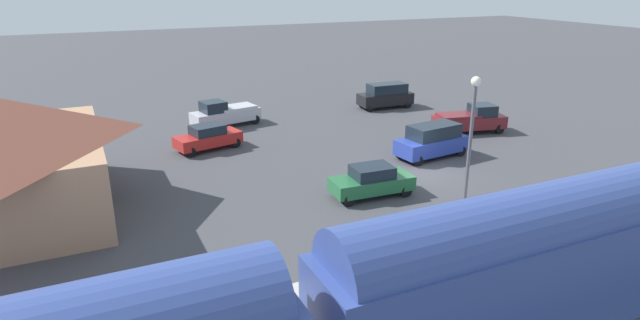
{
  "coord_description": "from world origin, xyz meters",
  "views": [
    {
      "loc": [
        -24.82,
        18.63,
        11.47
      ],
      "look_at": [
        2.33,
        5.99,
        1.0
      ],
      "focal_mm": 29.81,
      "sensor_mm": 36.0,
      "label": 1
    }
  ],
  "objects_px": {
    "suv_blue": "(432,141)",
    "pickup_maroon": "(471,119)",
    "suv_black": "(386,95)",
    "sedan_red": "(208,137)",
    "sedan_green": "(372,181)",
    "pedestrian_waiting_far": "(581,218)",
    "pickup_silver": "(224,114)",
    "station_building": "(11,155)",
    "light_pole_near_platform": "(471,137)"
  },
  "relations": [
    {
      "from": "pickup_silver",
      "to": "sedan_red",
      "type": "bearing_deg",
      "value": 153.92
    },
    {
      "from": "station_building",
      "to": "pickup_maroon",
      "type": "distance_m",
      "value": 30.54
    },
    {
      "from": "light_pole_near_platform",
      "to": "sedan_green",
      "type": "bearing_deg",
      "value": 16.99
    },
    {
      "from": "station_building",
      "to": "light_pole_near_platform",
      "type": "xyz_separation_m",
      "value": [
        -11.2,
        -18.95,
        1.59
      ]
    },
    {
      "from": "station_building",
      "to": "pickup_silver",
      "type": "xyz_separation_m",
      "value": [
        11.64,
        -13.8,
        -2.05
      ]
    },
    {
      "from": "station_building",
      "to": "light_pole_near_platform",
      "type": "height_order",
      "value": "light_pole_near_platform"
    },
    {
      "from": "sedan_green",
      "to": "suv_blue",
      "type": "distance_m",
      "value": 8.01
    },
    {
      "from": "sedan_green",
      "to": "pickup_maroon",
      "type": "height_order",
      "value": "pickup_maroon"
    },
    {
      "from": "pedestrian_waiting_far",
      "to": "pickup_silver",
      "type": "bearing_deg",
      "value": 19.32
    },
    {
      "from": "pedestrian_waiting_far",
      "to": "light_pole_near_platform",
      "type": "distance_m",
      "value": 6.07
    },
    {
      "from": "suv_blue",
      "to": "pedestrian_waiting_far",
      "type": "bearing_deg",
      "value": 174.22
    },
    {
      "from": "sedan_red",
      "to": "sedan_green",
      "type": "xyz_separation_m",
      "value": [
        -11.9,
        -6.1,
        0.0
      ]
    },
    {
      "from": "pickup_silver",
      "to": "light_pole_near_platform",
      "type": "xyz_separation_m",
      "value": [
        -22.84,
        -5.16,
        3.65
      ]
    },
    {
      "from": "pedestrian_waiting_far",
      "to": "suv_blue",
      "type": "xyz_separation_m",
      "value": [
        12.69,
        -1.29,
        -0.13
      ]
    },
    {
      "from": "sedan_red",
      "to": "sedan_green",
      "type": "bearing_deg",
      "value": -152.86
    },
    {
      "from": "pickup_maroon",
      "to": "suv_blue",
      "type": "bearing_deg",
      "value": 120.04
    },
    {
      "from": "pedestrian_waiting_far",
      "to": "suv_black",
      "type": "bearing_deg",
      "value": -12.74
    },
    {
      "from": "sedan_green",
      "to": "suv_blue",
      "type": "height_order",
      "value": "suv_blue"
    },
    {
      "from": "station_building",
      "to": "pickup_maroon",
      "type": "bearing_deg",
      "value": -86.31
    },
    {
      "from": "pedestrian_waiting_far",
      "to": "pickup_maroon",
      "type": "height_order",
      "value": "pickup_maroon"
    },
    {
      "from": "sedan_red",
      "to": "sedan_green",
      "type": "height_order",
      "value": "same"
    },
    {
      "from": "suv_blue",
      "to": "station_building",
      "type": "bearing_deg",
      "value": 86.13
    },
    {
      "from": "suv_blue",
      "to": "sedan_red",
      "type": "bearing_deg",
      "value": 58.82
    },
    {
      "from": "pedestrian_waiting_far",
      "to": "pickup_maroon",
      "type": "distance_m",
      "value": 17.94
    },
    {
      "from": "sedan_red",
      "to": "pickup_maroon",
      "type": "relative_size",
      "value": 0.84
    },
    {
      "from": "station_building",
      "to": "suv_black",
      "type": "distance_m",
      "value": 31.05
    },
    {
      "from": "sedan_red",
      "to": "suv_black",
      "type": "bearing_deg",
      "value": -73.19
    },
    {
      "from": "station_building",
      "to": "suv_black",
      "type": "xyz_separation_m",
      "value": [
        11.56,
        -28.75,
        -1.93
      ]
    },
    {
      "from": "pickup_silver",
      "to": "light_pole_near_platform",
      "type": "relative_size",
      "value": 0.77
    },
    {
      "from": "station_building",
      "to": "pedestrian_waiting_far",
      "type": "xyz_separation_m",
      "value": [
        -14.33,
        -22.9,
        -1.8
      ]
    },
    {
      "from": "pedestrian_waiting_far",
      "to": "sedan_green",
      "type": "relative_size",
      "value": 0.37
    },
    {
      "from": "suv_blue",
      "to": "pickup_maroon",
      "type": "xyz_separation_m",
      "value": [
        3.6,
        -6.22,
        -0.12
      ]
    },
    {
      "from": "pedestrian_waiting_far",
      "to": "sedan_red",
      "type": "relative_size",
      "value": 0.36
    },
    {
      "from": "station_building",
      "to": "suv_black",
      "type": "relative_size",
      "value": 2.5
    },
    {
      "from": "light_pole_near_platform",
      "to": "pedestrian_waiting_far",
      "type": "bearing_deg",
      "value": -128.44
    },
    {
      "from": "pickup_maroon",
      "to": "suv_black",
      "type": "xyz_separation_m",
      "value": [
        9.6,
        1.66,
        0.12
      ]
    },
    {
      "from": "suv_blue",
      "to": "suv_black",
      "type": "bearing_deg",
      "value": -19.09
    },
    {
      "from": "pedestrian_waiting_far",
      "to": "light_pole_near_platform",
      "type": "height_order",
      "value": "light_pole_near_platform"
    },
    {
      "from": "station_building",
      "to": "suv_black",
      "type": "height_order",
      "value": "station_building"
    },
    {
      "from": "light_pole_near_platform",
      "to": "pickup_silver",
      "type": "bearing_deg",
      "value": 12.72
    },
    {
      "from": "pedestrian_waiting_far",
      "to": "sedan_red",
      "type": "bearing_deg",
      "value": 29.71
    },
    {
      "from": "pedestrian_waiting_far",
      "to": "pickup_silver",
      "type": "xyz_separation_m",
      "value": [
        25.97,
        9.1,
        -0.25
      ]
    },
    {
      "from": "pickup_maroon",
      "to": "suv_black",
      "type": "height_order",
      "value": "suv_black"
    },
    {
      "from": "pickup_maroon",
      "to": "suv_black",
      "type": "bearing_deg",
      "value": 9.79
    },
    {
      "from": "suv_blue",
      "to": "light_pole_near_platform",
      "type": "bearing_deg",
      "value": 151.32
    },
    {
      "from": "pedestrian_waiting_far",
      "to": "suv_blue",
      "type": "relative_size",
      "value": 0.34
    },
    {
      "from": "station_building",
      "to": "pedestrian_waiting_far",
      "type": "bearing_deg",
      "value": -122.04
    },
    {
      "from": "suv_blue",
      "to": "suv_black",
      "type": "distance_m",
      "value": 13.97
    },
    {
      "from": "suv_blue",
      "to": "light_pole_near_platform",
      "type": "distance_m",
      "value": 11.46
    },
    {
      "from": "sedan_red",
      "to": "suv_black",
      "type": "height_order",
      "value": "suv_black"
    }
  ]
}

